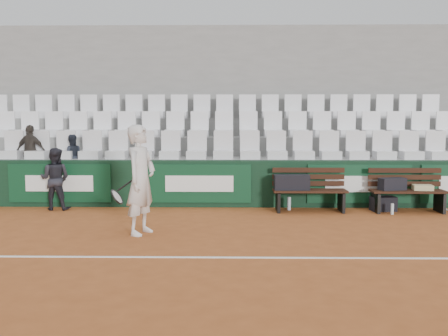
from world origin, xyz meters
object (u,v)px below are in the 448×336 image
water_bottle_far (392,209)px  ball_kid (55,179)px  bench_right (408,201)px  water_bottle_near (289,203)px  spectator_c (71,136)px  tennis_player (141,180)px  spectator_b (30,132)px  bench_left (310,201)px  sports_bag_ground (383,204)px  sports_bag_left (292,182)px  sports_bag_right (392,184)px

water_bottle_far → ball_kid: size_ratio=0.17×
bench_right → water_bottle_near: size_ratio=5.45×
spectator_c → water_bottle_far: bearing=146.7°
bench_right → water_bottle_far: bench_right is taller
tennis_player → spectator_b: bearing=134.6°
bench_right → water_bottle_near: (-2.39, 0.19, -0.09)m
bench_left → water_bottle_far: bench_left is taller
ball_kid → bench_left: bearing=-179.0°
tennis_player → spectator_c: bearing=124.5°
water_bottle_far → spectator_b: 8.02m
sports_bag_ground → bench_left: bearing=-176.7°
bench_right → water_bottle_near: bearing=175.4°
water_bottle_near → spectator_b: spectator_b is taller
sports_bag_left → sports_bag_ground: bearing=2.3°
sports_bag_right → spectator_c: size_ratio=0.53×
water_bottle_near → ball_kid: bearing=-179.7°
water_bottle_far → spectator_b: size_ratio=0.18×
sports_bag_right → ball_kid: (-6.97, 0.12, 0.08)m
sports_bag_right → sports_bag_ground: 0.46m
spectator_b → tennis_player: bearing=144.8°
water_bottle_far → sports_bag_left: bearing=171.1°
ball_kid → water_bottle_far: bearing=178.8°
water_bottle_near → ball_kid: ball_kid is taller
sports_bag_ground → sports_bag_left: bearing=-177.7°
bench_left → spectator_c: 5.49m
sports_bag_ground → spectator_b: 7.89m
bench_left → ball_kid: 5.31m
sports_bag_right → tennis_player: 5.20m
bench_left → water_bottle_near: 0.44m
bench_left → sports_bag_right: 1.72m
spectator_b → bench_right: bearing=-177.6°
spectator_b → spectator_c: bearing=-169.8°
water_bottle_near → sports_bag_left: bearing=-77.5°
sports_bag_right → sports_bag_ground: sports_bag_right is taller
sports_bag_ground → water_bottle_near: size_ratio=1.78×
water_bottle_far → ball_kid: 6.92m
sports_bag_right → bench_left: bearing=-179.8°
sports_bag_right → spectator_b: bearing=172.2°
sports_bag_ground → tennis_player: size_ratio=0.27×
bench_left → tennis_player: size_ratio=0.83×
sports_bag_left → water_bottle_near: sports_bag_left is taller
sports_bag_left → water_bottle_near: size_ratio=2.58×
bench_left → ball_kid: ball_kid is taller
ball_kid → spectator_b: spectator_b is taller
water_bottle_far → spectator_c: (-6.83, 1.37, 1.38)m
spectator_b → sports_bag_ground: bearing=-177.2°
ball_kid → spectator_b: (-0.87, 0.95, 0.96)m
water_bottle_near → ball_kid: size_ratio=0.21×
water_bottle_near → spectator_c: (-4.83, 0.92, 1.36)m
tennis_player → spectator_b: spectator_b is taller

